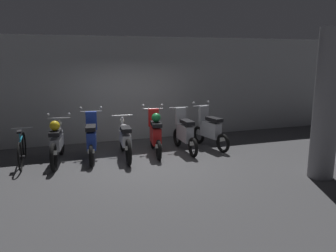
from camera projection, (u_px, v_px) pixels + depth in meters
name	position (u px, v px, depth m)	size (l,w,h in m)	color
ground_plane	(147.00, 162.00, 8.30)	(80.00, 80.00, 0.00)	#424244
back_wall	(125.00, 89.00, 10.34)	(16.00, 0.30, 3.16)	#9EA0A3
motorbike_slot_0	(57.00, 142.00, 8.22)	(0.58, 1.94, 1.15)	black
motorbike_slot_1	(92.00, 139.00, 8.51)	(0.59, 1.68, 1.29)	black
motorbike_slot_2	(125.00, 139.00, 8.63)	(0.56, 1.95, 1.03)	black
motorbike_slot_3	(155.00, 133.00, 8.93)	(0.58, 1.68, 1.29)	black
motorbike_slot_4	(184.00, 133.00, 9.19)	(0.56, 1.68, 1.18)	black
motorbike_slot_5	(210.00, 130.00, 9.56)	(0.59, 1.67, 1.29)	black
bicycle	(22.00, 150.00, 8.09)	(0.50, 1.73, 0.89)	black
support_pillar	(327.00, 105.00, 7.00)	(0.53, 0.53, 3.16)	gray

